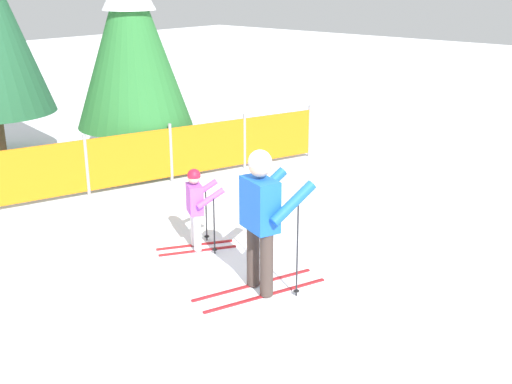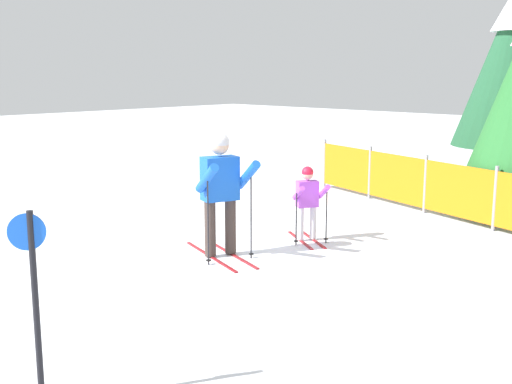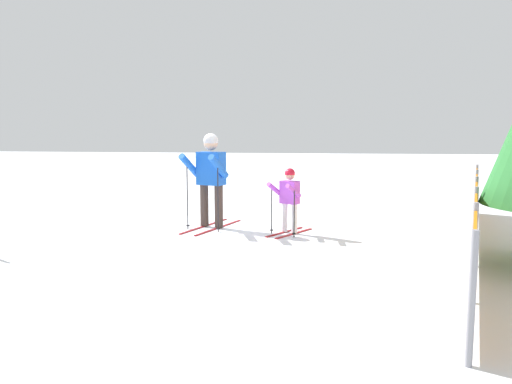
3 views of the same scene
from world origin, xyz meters
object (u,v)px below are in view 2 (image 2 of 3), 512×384
at_px(skier_adult, 221,183).
at_px(trail_marker, 34,289).
at_px(skier_child, 308,198).
at_px(safety_fence, 458,191).

relative_size(skier_adult, trail_marker, 1.12).
bearing_deg(skier_adult, skier_child, 95.15).
distance_m(skier_adult, trail_marker, 4.30).
bearing_deg(trail_marker, skier_child, 107.18).
bearing_deg(skier_child, safety_fence, 100.72).
bearing_deg(safety_fence, trail_marker, -85.97).
bearing_deg(trail_marker, safety_fence, 94.03).
relative_size(skier_adult, safety_fence, 0.23).
xyz_separation_m(skier_child, safety_fence, (1.07, 2.80, -0.14)).
height_order(skier_adult, trail_marker, skier_adult).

